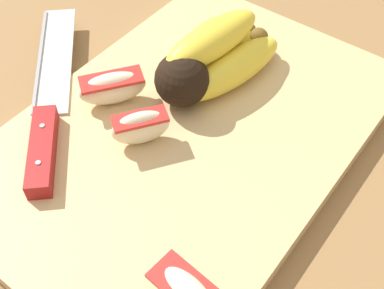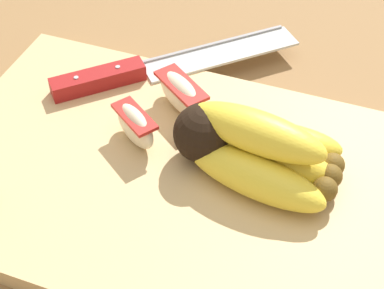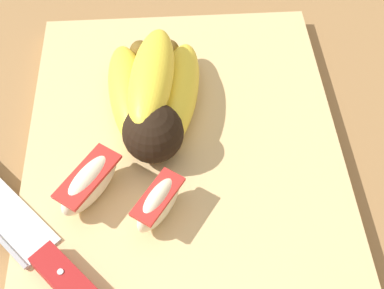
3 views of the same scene
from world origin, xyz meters
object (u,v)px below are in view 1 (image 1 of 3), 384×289
Objects in this scene: chefs_knife at (47,115)px; apple_wedge_far at (113,88)px; apple_wedge_middle at (141,127)px; banana_bunch at (210,58)px.

apple_wedge_far is at bearing -31.24° from chefs_knife.
apple_wedge_middle reaches higher than chefs_knife.
banana_bunch is 2.24× the size of apple_wedge_far.
chefs_knife is 0.07m from apple_wedge_far.
banana_bunch reaches higher than apple_wedge_far.
apple_wedge_middle is 0.06m from apple_wedge_far.
banana_bunch is 0.11m from apple_wedge_middle.
apple_wedge_far is (0.06, -0.04, 0.01)m from chefs_knife.
banana_bunch is 2.70× the size of apple_wedge_middle.
banana_bunch reaches higher than chefs_knife.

